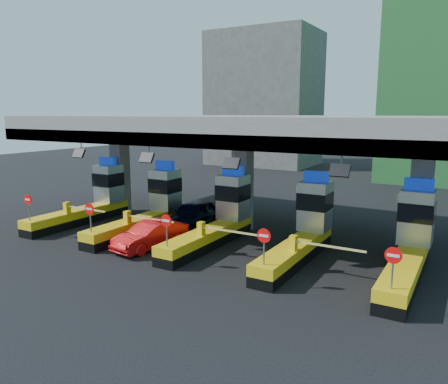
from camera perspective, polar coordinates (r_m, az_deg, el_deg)
The scene contains 10 objects.
ground at distance 24.75m, azimuth -0.86°, elevation -6.56°, with size 120.00×120.00×0.00m, color black.
toll_canopy at distance 26.21m, azimuth 2.37°, elevation 8.00°, with size 28.00×12.09×7.00m.
toll_lane_far_left at distance 30.82m, azimuth -16.74°, elevation -0.95°, with size 4.43×8.00×4.16m.
toll_lane_left at distance 27.44m, azimuth -9.56°, elevation -2.01°, with size 4.43×8.00×4.16m.
toll_lane_center at distance 24.62m, azimuth -0.53°, elevation -3.28°, with size 4.43×8.00×4.16m.
toll_lane_right at distance 22.56m, azimuth 10.50°, elevation -4.73°, with size 4.43×8.00×4.16m.
toll_lane_far_right at distance 21.49m, azimuth 23.21°, elevation -6.17°, with size 4.43×8.00×4.16m.
bg_building_concrete at distance 62.13m, azimuth 5.28°, elevation 11.95°, with size 14.00×10.00×18.00m, color #4C4C49.
van at distance 27.52m, azimuth -4.04°, elevation -2.98°, with size 2.05×5.10×1.74m, color black.
red_car at distance 23.81m, azimuth -9.53°, elevation -5.57°, with size 1.53×4.40×1.45m, color red.
Camera 1 is at (12.21, -20.30, 7.18)m, focal length 35.00 mm.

